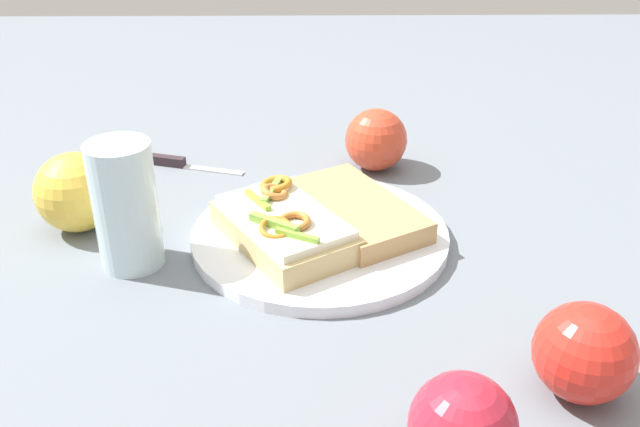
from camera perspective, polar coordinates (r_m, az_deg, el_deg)
ground_plane at (r=0.71m, az=0.00°, el=-2.28°), size 2.00×2.00×0.00m
plate at (r=0.71m, az=0.00°, el=-1.85°), size 0.26×0.26×0.01m
sandwich at (r=0.68m, az=-3.01°, el=-1.07°), size 0.16×0.17×0.05m
bread_slice_side at (r=0.72m, az=2.80°, el=0.26°), size 0.16×0.19×0.02m
apple_0 at (r=0.55m, az=20.95°, el=-10.64°), size 0.08×0.08×0.07m
apple_1 at (r=0.85m, az=4.64°, el=6.07°), size 0.10×0.10×0.08m
apple_2 at (r=0.76m, az=-19.49°, el=1.68°), size 0.11×0.11×0.08m
apple_3 at (r=0.47m, az=11.68°, el=-16.79°), size 0.08×0.08×0.07m
drinking_glass at (r=0.67m, az=-15.73°, el=0.62°), size 0.06×0.06×0.13m
knife at (r=0.89m, az=-11.66°, el=4.11°), size 0.13×0.05×0.01m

